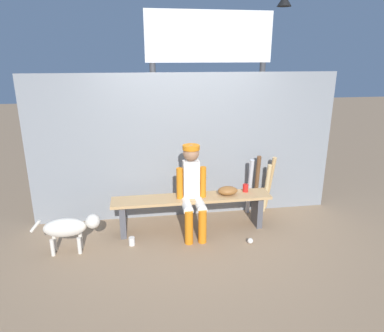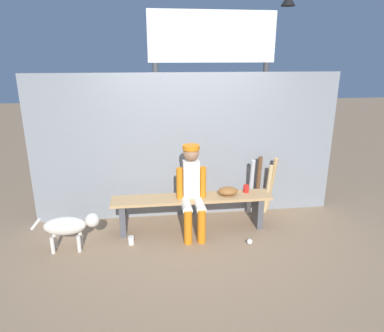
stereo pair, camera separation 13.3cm
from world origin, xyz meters
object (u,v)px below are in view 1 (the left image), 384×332
Objects in this scene: bat_wood_dark at (257,185)px; bat_wood_tan at (269,184)px; dugout_bench at (192,205)px; bat_wood_natural at (266,188)px; scoreboard at (213,57)px; player_seated at (192,188)px; cup_on_ground at (132,241)px; bat_aluminum_silver at (250,187)px; baseball at (250,241)px; cup_on_bench at (245,188)px; baseball_glove at (228,191)px; dog at (70,228)px.

bat_wood_dark reaches higher than bat_wood_tan.
bat_wood_natural reaches higher than dugout_bench.
bat_wood_dark is 2.28m from scoreboard.
bat_wood_natural is at bearing 21.35° from player_seated.
bat_aluminum_silver is at bearing 20.07° from cup_on_ground.
cup_on_ground is (-1.55, 0.20, 0.02)m from baseball.
player_seated is 0.84m from cup_on_bench.
dog is (-2.10, -0.35, -0.22)m from baseball_glove.
bat_wood_natural is at bearing 5.01° from bat_aluminum_silver.
cup_on_ground is at bearing 3.04° from dog.
scoreboard is at bearing 111.07° from bat_wood_dark.
dugout_bench is 1.63m from dog.
scoreboard is (-0.34, 1.25, 1.89)m from bat_aluminum_silver.
bat_aluminum_silver reaches higher than cup_on_bench.
bat_wood_dark is 12.69× the size of baseball.
bat_wood_natural is at bearing 34.37° from cup_on_bench.
cup_on_bench reaches higher than dog.
baseball_glove reaches higher than dugout_bench.
cup_on_ground is 0.03× the size of scoreboard.
scoreboard is (0.61, 1.60, 1.97)m from dugout_bench.
baseball_glove is 0.08× the size of scoreboard.
scoreboard is (-0.62, 1.23, 1.95)m from bat_wood_natural.
scoreboard reaches higher than bat_wood_dark.
dog is at bearing -164.69° from bat_aluminum_silver.
bat_aluminum_silver is 8.31× the size of cup_on_ground.
bat_wood_dark reaches higher than bat_wood_natural.
bat_wood_tan is 8.44× the size of cup_on_ground.
bat_wood_dark reaches higher than bat_aluminum_silver.
dugout_bench is 2.74× the size of bat_wood_natural.
cup_on_ground is at bearing -167.15° from baseball_glove.
dog is (-2.67, -0.75, -0.13)m from bat_wood_dark.
dugout_bench is 1.01m from bat_aluminum_silver.
cup_on_ground is at bearing -161.84° from bat_wood_natural.
bat_wood_natural reaches higher than dog.
cup_on_ground is (-1.92, -0.71, -0.42)m from bat_wood_dark.
bat_aluminum_silver is 0.27× the size of scoreboard.
dugout_bench is at bearing 180.00° from baseball_glove.
scoreboard is at bearing 92.31° from baseball.
baseball_glove is 0.82m from bat_wood_natural.
dog is at bearing -138.55° from scoreboard.
baseball_glove is at bearing 9.43° from dog.
dugout_bench is at bearing 12.36° from dog.
player_seated reaches higher than baseball_glove.
baseball_glove is 1.48m from cup_on_ground.
cup_on_bench reaches higher than baseball.
bat_aluminum_silver is 12.35× the size of baseball.
baseball is (-0.60, -0.94, -0.42)m from bat_wood_tan.
baseball_glove is 2.14m from dog.
dog reaches higher than baseball.
dugout_bench is at bearing 20.06° from cup_on_ground.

